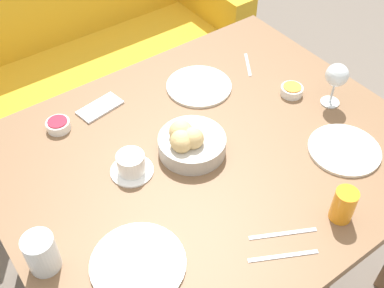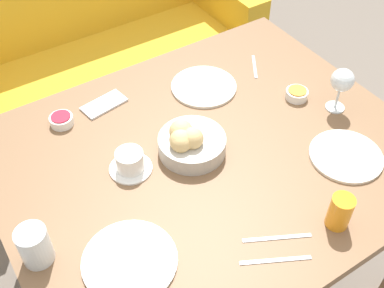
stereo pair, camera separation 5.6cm
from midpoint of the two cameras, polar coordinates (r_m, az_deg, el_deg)
The scene contains 17 objects.
ground_plane at distance 2.11m, azimuth 2.28°, elevation -15.63°, with size 10.00×10.00×0.00m, color #6B6056.
dining_table at distance 1.55m, azimuth 2.99°, elevation -3.46°, with size 1.27×1.04×0.78m.
couch at distance 2.62m, azimuth -9.84°, elevation 9.31°, with size 1.55×0.70×0.90m.
bread_basket at distance 1.44m, azimuth 0.78°, elevation 0.19°, with size 0.21×0.21×0.11m.
plate_near_left at distance 1.25m, azimuth -6.09°, elevation -13.62°, with size 0.24×0.24×0.01m.
plate_near_right at distance 1.54m, azimuth 18.78°, elevation -1.36°, with size 0.22×0.22×0.01m.
plate_far_center at distance 1.70m, azimuth 2.35°, elevation 6.81°, with size 0.23×0.23×0.01m.
juice_glass at distance 1.33m, azimuth 18.31°, elevation -7.65°, with size 0.06×0.06×0.10m.
water_tumbler at distance 1.26m, azimuth -16.91°, elevation -11.48°, with size 0.08×0.08×0.11m.
wine_glass at distance 1.63m, azimuth 18.32°, elevation 7.03°, with size 0.08×0.08×0.16m.
coffee_cup at distance 1.41m, azimuth -6.24°, elevation -2.16°, with size 0.13×0.13×0.07m.
jam_bowl_berry at distance 1.60m, azimuth -14.24°, elevation 2.75°, with size 0.08×0.08×0.03m.
jam_bowl_honey at distance 1.70m, azimuth 13.24°, elevation 5.78°, with size 0.08×0.08×0.03m.
fork_silver at distance 1.30m, azimuth 11.28°, elevation -10.88°, with size 0.17×0.09×0.00m.
knife_silver at distance 1.27m, azimuth 11.16°, elevation -13.40°, with size 0.17×0.09×0.00m.
spoon_coffee at distance 1.82m, azimuth 8.32°, elevation 9.06°, with size 0.09×0.12×0.00m.
cell_phone at distance 1.65m, azimuth -9.43°, elevation 4.66°, with size 0.16×0.10×0.01m.
Camera 2 is at (-0.59, -0.82, 1.85)m, focal length 45.00 mm.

